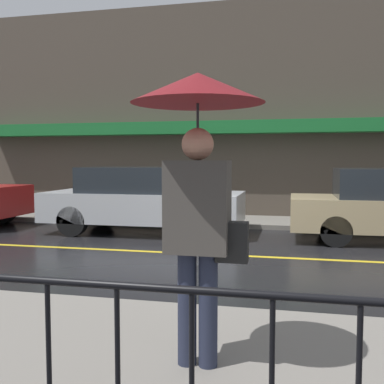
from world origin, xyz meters
TOP-DOWN VIEW (x-y plane):
  - ground_plane at (0.00, 0.00)m, footprint 80.00×80.00m
  - sidewalk_near at (0.00, -4.69)m, footprint 28.00×3.15m
  - sidewalk_far at (0.00, 4.05)m, footprint 28.00×1.88m
  - lane_marking at (0.00, 0.00)m, footprint 25.20×0.12m
  - building_storefront at (0.00, 5.11)m, footprint 28.00×0.85m
  - railing_foreground at (-0.00, -6.01)m, footprint 12.00×0.04m
  - pedestrian at (0.22, -4.53)m, footprint 0.99×0.99m
  - car_silver at (-2.49, 2.02)m, footprint 4.51×1.78m

SIDE VIEW (x-z plane):
  - ground_plane at x=0.00m, z-range 0.00..0.00m
  - lane_marking at x=0.00m, z-range 0.00..0.01m
  - sidewalk_near at x=0.00m, z-range 0.00..0.12m
  - sidewalk_far at x=0.00m, z-range 0.00..0.12m
  - railing_foreground at x=0.00m, z-range 0.24..1.29m
  - car_silver at x=-2.49m, z-range 0.01..1.54m
  - pedestrian at x=0.22m, z-range 0.69..2.90m
  - building_storefront at x=0.00m, z-range -0.03..6.13m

